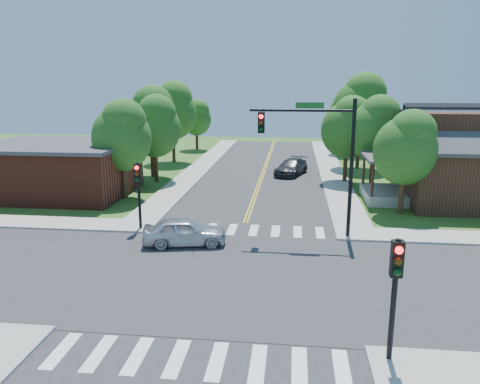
# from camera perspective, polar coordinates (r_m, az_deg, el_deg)

# --- Properties ---
(ground) EXTENTS (100.00, 100.00, 0.00)m
(ground) POSITION_cam_1_polar(r_m,az_deg,el_deg) (20.07, -1.62, -10.20)
(ground) COLOR #29551A
(ground) RESTS_ON ground
(road_ns) EXTENTS (10.00, 90.00, 0.04)m
(road_ns) POSITION_cam_1_polar(r_m,az_deg,el_deg) (20.07, -1.62, -10.15)
(road_ns) COLOR #2D2D30
(road_ns) RESTS_ON ground
(road_ew) EXTENTS (90.00, 10.00, 0.04)m
(road_ew) POSITION_cam_1_polar(r_m,az_deg,el_deg) (20.06, -1.62, -10.14)
(road_ew) COLOR #2D2D30
(road_ew) RESTS_ON ground
(intersection_patch) EXTENTS (10.20, 10.20, 0.06)m
(intersection_patch) POSITION_cam_1_polar(r_m,az_deg,el_deg) (20.07, -1.62, -10.20)
(intersection_patch) COLOR #2D2D30
(intersection_patch) RESTS_ON ground
(sidewalk_ne) EXTENTS (40.00, 40.00, 0.14)m
(sidewalk_ne) POSITION_cam_1_polar(r_m,az_deg,el_deg) (37.33, 27.05, -0.42)
(sidewalk_ne) COLOR #9E9B93
(sidewalk_ne) RESTS_ON ground
(sidewalk_nw) EXTENTS (40.00, 40.00, 0.14)m
(sidewalk_nw) POSITION_cam_1_polar(r_m,az_deg,el_deg) (39.53, -21.44, 0.83)
(sidewalk_nw) COLOR #9E9B93
(sidewalk_nw) RESTS_ON ground
(crosswalk_north) EXTENTS (8.85, 2.00, 0.01)m
(crosswalk_north) POSITION_cam_1_polar(r_m,az_deg,el_deg) (25.81, 0.35, -4.63)
(crosswalk_north) COLOR white
(crosswalk_north) RESTS_ON ground
(crosswalk_south) EXTENTS (8.85, 2.00, 0.01)m
(crosswalk_south) POSITION_cam_1_polar(r_m,az_deg,el_deg) (14.66, -5.28, -19.68)
(crosswalk_south) COLOR white
(crosswalk_south) RESTS_ON ground
(centerline) EXTENTS (0.30, 90.00, 0.01)m
(centerline) POSITION_cam_1_polar(r_m,az_deg,el_deg) (20.06, -1.62, -10.08)
(centerline) COLOR yellow
(centerline) RESTS_ON ground
(signal_mast_ne) EXTENTS (5.30, 0.42, 7.20)m
(signal_mast_ne) POSITION_cam_1_polar(r_m,az_deg,el_deg) (24.03, 9.56, 5.60)
(signal_mast_ne) COLOR black
(signal_mast_ne) RESTS_ON ground
(signal_pole_se) EXTENTS (0.34, 0.42, 3.80)m
(signal_pole_se) POSITION_cam_1_polar(r_m,az_deg,el_deg) (13.99, 18.44, -9.92)
(signal_pole_se) COLOR black
(signal_pole_se) RESTS_ON ground
(signal_pole_nw) EXTENTS (0.34, 0.42, 3.80)m
(signal_pole_nw) POSITION_cam_1_polar(r_m,az_deg,el_deg) (25.74, -12.29, 1.04)
(signal_pole_nw) COLOR black
(signal_pole_nw) RESTS_ON ground
(building_nw) EXTENTS (10.40, 8.40, 3.73)m
(building_nw) POSITION_cam_1_polar(r_m,az_deg,el_deg) (36.17, -21.33, 2.68)
(building_nw) COLOR maroon
(building_nw) RESTS_ON ground
(tree_e_a) EXTENTS (3.79, 3.60, 6.45)m
(tree_e_a) POSITION_cam_1_polar(r_m,az_deg,el_deg) (29.90, 19.68, 5.29)
(tree_e_a) COLOR #382314
(tree_e_a) RESTS_ON ground
(tree_e_b) EXTENTS (4.17, 3.96, 7.09)m
(tree_e_b) POSITION_cam_1_polar(r_m,az_deg,el_deg) (37.12, 16.24, 7.62)
(tree_e_b) COLOR #382314
(tree_e_b) RESTS_ON ground
(tree_e_c) EXTENTS (5.21, 4.95, 8.86)m
(tree_e_c) POSITION_cam_1_polar(r_m,az_deg,el_deg) (44.80, 14.61, 10.11)
(tree_e_c) COLOR #382314
(tree_e_c) RESTS_ON ground
(tree_e_d) EXTENTS (4.37, 4.15, 7.43)m
(tree_e_d) POSITION_cam_1_polar(r_m,az_deg,el_deg) (53.44, 13.29, 9.64)
(tree_e_d) COLOR #382314
(tree_e_d) RESTS_ON ground
(tree_w_a) EXTENTS (4.07, 3.87, 6.93)m
(tree_w_a) POSITION_cam_1_polar(r_m,az_deg,el_deg) (33.06, -14.15, 6.92)
(tree_w_a) COLOR #382314
(tree_w_a) RESTS_ON ground
(tree_w_b) EXTENTS (4.56, 4.33, 7.75)m
(tree_w_b) POSITION_cam_1_polar(r_m,az_deg,el_deg) (40.16, -10.76, 8.94)
(tree_w_b) COLOR #382314
(tree_w_b) RESTS_ON ground
(tree_w_c) EXTENTS (4.77, 4.53, 8.11)m
(tree_w_c) POSITION_cam_1_polar(r_m,az_deg,el_deg) (47.38, -8.17, 9.97)
(tree_w_c) COLOR #382314
(tree_w_c) RESTS_ON ground
(tree_w_d) EXTENTS (3.50, 3.33, 5.96)m
(tree_w_d) POSITION_cam_1_polar(r_m,az_deg,el_deg) (56.13, -5.26, 9.11)
(tree_w_d) COLOR #382314
(tree_w_d) RESTS_ON ground
(tree_house) EXTENTS (4.11, 3.90, 6.98)m
(tree_house) POSITION_cam_1_polar(r_m,az_deg,el_deg) (38.21, 13.08, 7.85)
(tree_house) COLOR #382314
(tree_house) RESTS_ON ground
(tree_bldg) EXTENTS (4.16, 3.95, 7.07)m
(tree_bldg) POSITION_cam_1_polar(r_m,az_deg,el_deg) (38.20, -10.30, 8.07)
(tree_bldg) COLOR #382314
(tree_bldg) RESTS_ON ground
(car_silver) EXTENTS (3.15, 4.71, 1.40)m
(car_silver) POSITION_cam_1_polar(r_m,az_deg,el_deg) (23.51, -6.75, -4.88)
(car_silver) COLOR silver
(car_silver) RESTS_ON ground
(car_dgrey) EXTENTS (4.77, 5.85, 1.36)m
(car_dgrey) POSITION_cam_1_polar(r_m,az_deg,el_deg) (41.07, 6.27, 2.99)
(car_dgrey) COLOR #2C2E31
(car_dgrey) RESTS_ON ground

